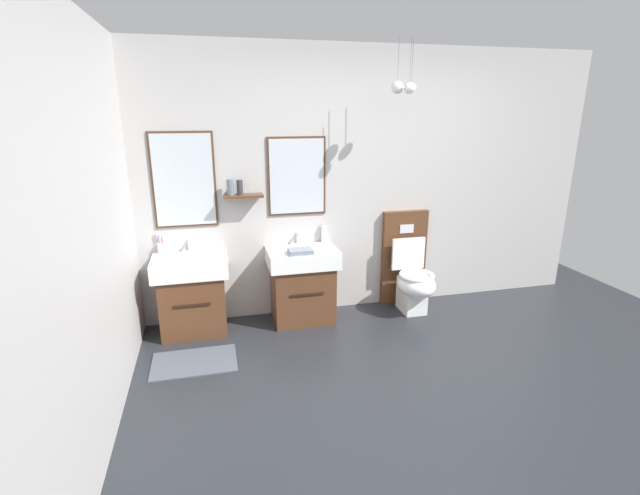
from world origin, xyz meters
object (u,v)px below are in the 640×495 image
object	(u,v)px
toothbrush_cup	(161,248)
folded_hand_towel	(301,251)
toilet	(410,274)
soap_dispenser	(324,234)
vanity_sink_right	(302,283)
vanity_sink_left	(192,292)

from	to	relation	value
toothbrush_cup	folded_hand_towel	xyz separation A→B (m)	(1.24, -0.31, -0.03)
toilet	soap_dispenser	distance (m)	0.99
toothbrush_cup	toilet	bearing A→B (deg)	-3.83
vanity_sink_right	toothbrush_cup	xyz separation A→B (m)	(-1.28, 0.17, 0.40)
soap_dispenser	toilet	bearing A→B (deg)	-11.12
vanity_sink_right	toilet	size ratio (longest dim) A/B	0.73
soap_dispenser	folded_hand_towel	size ratio (longest dim) A/B	0.89
vanity_sink_left	soap_dispenser	bearing A→B (deg)	7.78
vanity_sink_left	toilet	size ratio (longest dim) A/B	0.73
folded_hand_towel	soap_dispenser	bearing A→B (deg)	46.98
toilet	soap_dispenser	world-z (taller)	toilet
toilet	folded_hand_towel	world-z (taller)	toilet
toilet	toothbrush_cup	world-z (taller)	toilet
vanity_sink_left	soap_dispenser	size ratio (longest dim) A/B	3.70
vanity_sink_left	soap_dispenser	distance (m)	1.37
toilet	toothbrush_cup	distance (m)	2.45
soap_dispenser	folded_hand_towel	bearing A→B (deg)	-133.02
vanity_sink_left	toilet	xyz separation A→B (m)	(2.16, 0.01, -0.01)
toothbrush_cup	soap_dispenser	size ratio (longest dim) A/B	1.06
toilet	folded_hand_towel	size ratio (longest dim) A/B	4.55
toilet	soap_dispenser	xyz separation A→B (m)	(-0.87, 0.17, 0.44)
toothbrush_cup	soap_dispenser	world-z (taller)	toothbrush_cup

